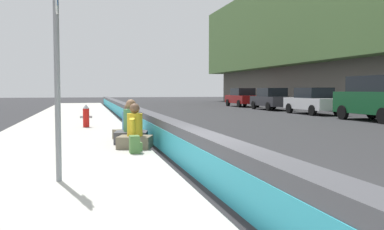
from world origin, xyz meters
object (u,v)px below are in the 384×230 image
Objects in this scene: parked_car_third at (378,98)px; parked_car_midline at (271,99)px; seated_person_middle at (131,130)px; parked_car_far at (242,97)px; parked_car_fourth at (313,101)px; backpack at (135,145)px; seated_person_foreground at (135,134)px; route_sign_post at (57,50)px; seated_person_rear at (129,128)px; fire_hydrant at (86,116)px.

parked_car_midline is at bearing 0.55° from parked_car_third.
parked_car_far reaches higher than seated_person_middle.
parked_car_third is 1.07× the size of parked_car_fourth.
seated_person_foreground is at bearing -6.26° from backpack.
seated_person_rear is at bearing -16.75° from route_sign_post.
seated_person_middle is 2.98× the size of backpack.
seated_person_rear is at bearing 132.89° from parked_car_fourth.
route_sign_post is 0.80× the size of parked_car_midline.
backpack is at bearing 173.74° from seated_person_foreground.
seated_person_middle is 0.26× the size of parked_car_midline.
seated_person_rear is at bearing -164.83° from fire_hydrant.
fire_hydrant is at bearing 118.29° from parked_car_fourth.
seated_person_middle is (-5.34, -1.18, -0.08)m from fire_hydrant.
parked_car_fourth is (6.22, 0.02, -0.32)m from parked_car_third.
backpack is 0.09× the size of parked_car_far.
seated_person_middle is 0.26× the size of parked_car_fourth.
seated_person_middle is 1.13× the size of seated_person_rear.
route_sign_post reaches higher than fire_hydrant.
seated_person_rear is (5.39, -1.62, -1.74)m from route_sign_post.
fire_hydrant is 14.25m from parked_car_third.
backpack is at bearing 177.52° from seated_person_rear.
route_sign_post is 5.04m from seated_person_middle.
backpack is (-0.83, 0.09, -0.15)m from seated_person_foreground.
seated_person_middle is at bearing 145.85° from parked_car_midline.
route_sign_post is 9.00× the size of backpack.
route_sign_post reaches higher than parked_car_far.
parked_car_fourth is (12.03, -12.95, 0.40)m from seated_person_rear.
seated_person_middle is at bearing -167.55° from fire_hydrant.
seated_person_rear is 2.62× the size of backpack.
route_sign_post is 5.89m from seated_person_rear.
parked_car_third reaches higher than backpack.
seated_person_foreground is at bearing 147.15° from parked_car_midline.
parked_car_third is (6.73, -12.99, 0.67)m from seated_person_middle.
parked_car_third reaches higher than seated_person_middle.
parked_car_third is at bearing -56.92° from backpack.
parked_car_midline is 6.31m from parked_car_far.
parked_car_far is (18.56, 0.12, -0.32)m from parked_car_third.
backpack is at bearing -29.41° from route_sign_post.
parked_car_midline is at bearing -179.94° from parked_car_far.
seated_person_middle is (4.46, -1.60, -1.70)m from route_sign_post.
parked_car_midline reaches higher than seated_person_middle.
fire_hydrant is 0.19× the size of parked_car_fourth.
parked_car_third is 1.07× the size of parked_car_far.
fire_hydrant is 0.84× the size of seated_person_rear.
parked_car_fourth is (14.75, -13.07, 0.53)m from backpack.
parked_car_third is at bearing -84.38° from fire_hydrant.
backpack is at bearing 154.42° from parked_car_far.
seated_person_foreground reaches higher than backpack.
seated_person_middle is at bearing -19.75° from route_sign_post.
seated_person_middle is (0.97, -0.01, 0.02)m from seated_person_foreground.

